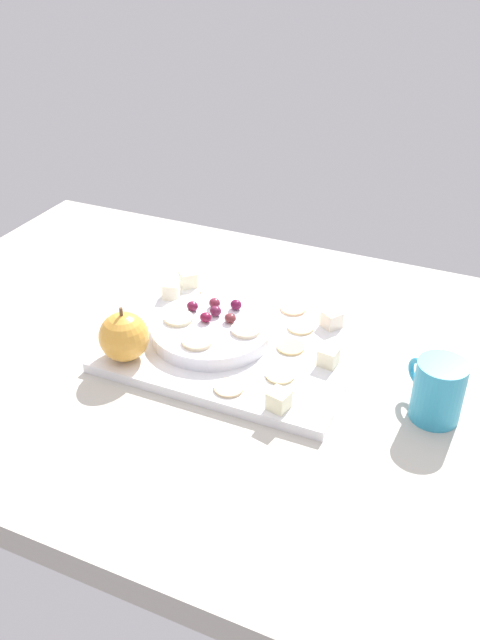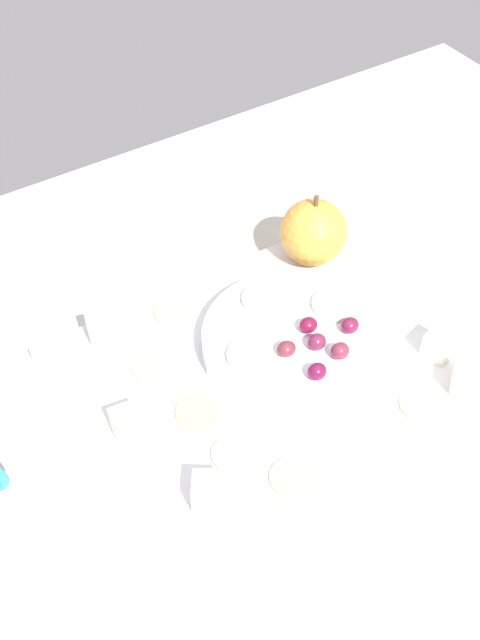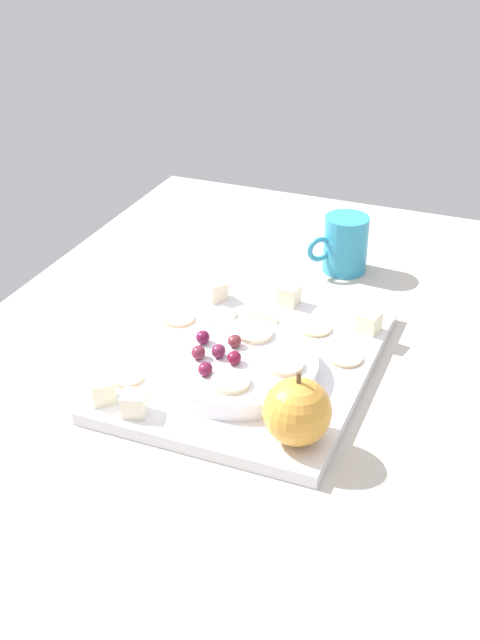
{
  "view_description": "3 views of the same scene",
  "coord_description": "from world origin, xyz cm",
  "px_view_note": "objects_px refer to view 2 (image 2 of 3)",
  "views": [
    {
      "loc": [
        -35.64,
        74.38,
        62.88
      ],
      "look_at": [
        -2.24,
        -1.3,
        9.85
      ],
      "focal_mm": 36.57,
      "sensor_mm": 36.0,
      "label": 1
    },
    {
      "loc": [
        -31.19,
        -43.94,
        66.9
      ],
      "look_at": [
        -2.51,
        1.72,
        10.34
      ],
      "focal_mm": 45.78,
      "sensor_mm": 36.0,
      "label": 2
    },
    {
      "loc": [
        78.13,
        29.55,
        61.15
      ],
      "look_at": [
        -4.32,
        -3.67,
        9.22
      ],
      "focal_mm": 45.9,
      "sensor_mm": 36.0,
      "label": 3
    }
  ],
  "objects_px": {
    "cracker_4": "(152,367)",
    "cracker_2": "(198,413)",
    "cracker_3": "(174,311)",
    "grape_5": "(317,342)",
    "apple_whole": "(314,232)",
    "cheese_cube_2": "(101,327)",
    "apple_slice_0": "(333,304)",
    "grape_3": "(340,351)",
    "cracker_0": "(422,405)",
    "cracker_1": "(235,455)",
    "grape_2": "(350,325)",
    "platter": "(262,372)",
    "grape_1": "(308,325)",
    "grape_0": "(317,371)",
    "apple_slice_2": "(250,356)",
    "cracker_5": "(293,478)",
    "grape_4": "(289,348)",
    "apple_slice_1": "(264,299)",
    "serving_dish": "(297,341)",
    "cheese_cube_1": "(127,423)",
    "cheese_cube_4": "(466,378)",
    "cheese_cube_3": "(440,344)",
    "cheese_cube_0": "(208,491)"
  },
  "relations": [
    {
      "from": "cracker_4",
      "to": "cracker_2",
      "type": "bearing_deg",
      "value": -82.02
    },
    {
      "from": "cracker_3",
      "to": "grape_5",
      "type": "xyz_separation_m",
      "value": [
        0.08,
        -0.13,
        0.03
      ]
    },
    {
      "from": "apple_whole",
      "to": "cheese_cube_2",
      "type": "xyz_separation_m",
      "value": [
        -0.25,
        0.02,
        -0.02
      ]
    },
    {
      "from": "apple_slice_0",
      "to": "grape_3",
      "type": "bearing_deg",
      "value": -121.54
    },
    {
      "from": "cracker_0",
      "to": "cracker_1",
      "type": "xyz_separation_m",
      "value": [
        -0.18,
        0.05,
        0.0
      ]
    },
    {
      "from": "apple_whole",
      "to": "grape_2",
      "type": "relative_size",
      "value": 4.0
    },
    {
      "from": "platter",
      "to": "grape_1",
      "type": "relative_size",
      "value": 19.99
    },
    {
      "from": "platter",
      "to": "apple_slice_0",
      "type": "relative_size",
      "value": 8.17
    },
    {
      "from": "grape_0",
      "to": "apple_slice_2",
      "type": "distance_m",
      "value": 0.07
    },
    {
      "from": "cracker_3",
      "to": "grape_0",
      "type": "relative_size",
      "value": 2.27
    },
    {
      "from": "apple_whole",
      "to": "cracker_4",
      "type": "xyz_separation_m",
      "value": [
        -0.23,
        -0.05,
        -0.04
      ]
    },
    {
      "from": "cracker_2",
      "to": "grape_1",
      "type": "relative_size",
      "value": 2.27
    },
    {
      "from": "cracker_2",
      "to": "cheese_cube_2",
      "type": "bearing_deg",
      "value": 103.46
    },
    {
      "from": "cracker_5",
      "to": "apple_slice_2",
      "type": "bearing_deg",
      "value": 74.72
    },
    {
      "from": "grape_2",
      "to": "apple_slice_0",
      "type": "bearing_deg",
      "value": 79.2
    },
    {
      "from": "grape_3",
      "to": "grape_4",
      "type": "relative_size",
      "value": 1.0
    },
    {
      "from": "platter",
      "to": "cracker_5",
      "type": "xyz_separation_m",
      "value": [
        -0.05,
        -0.12,
        0.01
      ]
    },
    {
      "from": "apple_slice_0",
      "to": "apple_slice_1",
      "type": "height_order",
      "value": "same"
    },
    {
      "from": "serving_dish",
      "to": "cracker_4",
      "type": "xyz_separation_m",
      "value": [
        -0.13,
        0.05,
        -0.01
      ]
    },
    {
      "from": "cheese_cube_1",
      "to": "cracker_3",
      "type": "relative_size",
      "value": 0.63
    },
    {
      "from": "cheese_cube_4",
      "to": "cracker_0",
      "type": "bearing_deg",
      "value": 175.48
    },
    {
      "from": "serving_dish",
      "to": "cheese_cube_4",
      "type": "distance_m",
      "value": 0.17
    },
    {
      "from": "cheese_cube_3",
      "to": "apple_slice_0",
      "type": "bearing_deg",
      "value": 124.67
    },
    {
      "from": "cracker_3",
      "to": "cracker_5",
      "type": "height_order",
      "value": "same"
    },
    {
      "from": "grape_1",
      "to": "grape_3",
      "type": "bearing_deg",
      "value": -82.6
    },
    {
      "from": "serving_dish",
      "to": "cheese_cube_1",
      "type": "distance_m",
      "value": 0.19
    },
    {
      "from": "platter",
      "to": "cracker_3",
      "type": "bearing_deg",
      "value": 108.41
    },
    {
      "from": "grape_2",
      "to": "grape_5",
      "type": "relative_size",
      "value": 1.0
    },
    {
      "from": "cracker_1",
      "to": "cracker_4",
      "type": "relative_size",
      "value": 1.0
    },
    {
      "from": "cheese_cube_4",
      "to": "cracker_1",
      "type": "xyz_separation_m",
      "value": [
        -0.23,
        0.05,
        -0.01
      ]
    },
    {
      "from": "cheese_cube_0",
      "to": "cracker_4",
      "type": "xyz_separation_m",
      "value": [
        0.03,
        0.16,
        -0.01
      ]
    },
    {
      "from": "cheese_cube_0",
      "to": "cracker_2",
      "type": "relative_size",
      "value": 0.63
    },
    {
      "from": "grape_0",
      "to": "apple_slice_1",
      "type": "bearing_deg",
      "value": 83.08
    },
    {
      "from": "cheese_cube_1",
      "to": "grape_3",
      "type": "height_order",
      "value": "grape_3"
    },
    {
      "from": "grape_0",
      "to": "apple_slice_0",
      "type": "bearing_deg",
      "value": 44.16
    },
    {
      "from": "cheese_cube_4",
      "to": "apple_slice_1",
      "type": "distance_m",
      "value": 0.21
    },
    {
      "from": "grape_3",
      "to": "apple_whole",
      "type": "bearing_deg",
      "value": 63.13
    },
    {
      "from": "serving_dish",
      "to": "grape_4",
      "type": "xyz_separation_m",
      "value": [
        -0.02,
        -0.02,
        0.02
      ]
    },
    {
      "from": "grape_4",
      "to": "apple_slice_0",
      "type": "distance_m",
      "value": 0.08
    },
    {
      "from": "grape_3",
      "to": "cheese_cube_3",
      "type": "bearing_deg",
      "value": -18.99
    },
    {
      "from": "grape_4",
      "to": "grape_3",
      "type": "bearing_deg",
      "value": -37.6
    },
    {
      "from": "cracker_5",
      "to": "grape_0",
      "type": "relative_size",
      "value": 2.27
    },
    {
      "from": "grape_0",
      "to": "grape_5",
      "type": "bearing_deg",
      "value": 54.43
    },
    {
      "from": "cheese_cube_4",
      "to": "grape_5",
      "type": "distance_m",
      "value": 0.15
    },
    {
      "from": "apple_slice_2",
      "to": "cheese_cube_2",
      "type": "bearing_deg",
      "value": 129.59
    },
    {
      "from": "grape_3",
      "to": "apple_slice_2",
      "type": "xyz_separation_m",
      "value": [
        -0.07,
        0.04,
        -0.01
      ]
    },
    {
      "from": "cheese_cube_4",
      "to": "grape_2",
      "type": "relative_size",
      "value": 1.44
    },
    {
      "from": "cracker_5",
      "to": "cheese_cube_3",
      "type": "bearing_deg",
      "value": 12.13
    },
    {
      "from": "cracker_2",
      "to": "apple_slice_2",
      "type": "bearing_deg",
      "value": 13.09
    },
    {
      "from": "cracker_3",
      "to": "cracker_4",
      "type": "xyz_separation_m",
      "value": [
        -0.05,
        -0.06,
        0.0
      ]
    }
  ]
}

